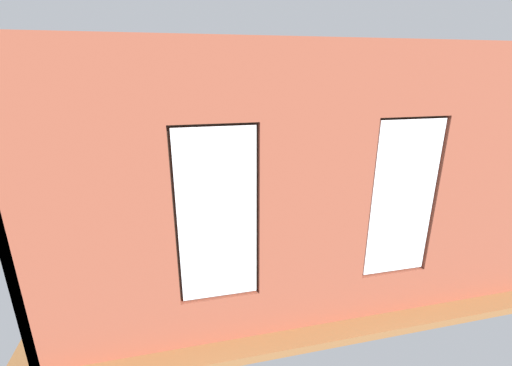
{
  "coord_description": "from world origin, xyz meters",
  "views": [
    {
      "loc": [
        1.44,
        6.12,
        3.02
      ],
      "look_at": [
        0.1,
        0.4,
        1.06
      ],
      "focal_mm": 24.0,
      "sensor_mm": 36.0,
      "label": 1
    }
  ],
  "objects_px": {
    "couch_left": "(384,214)",
    "potted_plant_near_tv": "(138,222)",
    "coffee_table": "(238,205)",
    "media_console": "(115,215)",
    "papasan_chair": "(220,177)",
    "potted_plant_foreground_right": "(136,171)",
    "potted_plant_mid_room_small": "(273,196)",
    "couch_by_window": "(303,269)",
    "tv_flatscreen": "(110,182)",
    "potted_plant_corner_near_left": "(329,158)",
    "potted_plant_beside_window_right": "(198,266)",
    "cup_ceramic": "(230,199)",
    "remote_gray": "(238,202)"
  },
  "relations": [
    {
      "from": "cup_ceramic",
      "to": "couch_left",
      "type": "bearing_deg",
      "value": 160.0
    },
    {
      "from": "tv_flatscreen",
      "to": "potted_plant_beside_window_right",
      "type": "xyz_separation_m",
      "value": [
        -1.45,
        2.84,
        -0.32
      ]
    },
    {
      "from": "potted_plant_beside_window_right",
      "to": "papasan_chair",
      "type": "bearing_deg",
      "value": -100.96
    },
    {
      "from": "potted_plant_beside_window_right",
      "to": "potted_plant_foreground_right",
      "type": "relative_size",
      "value": 1.05
    },
    {
      "from": "couch_by_window",
      "to": "potted_plant_beside_window_right",
      "type": "bearing_deg",
      "value": 3.78
    },
    {
      "from": "media_console",
      "to": "potted_plant_mid_room_small",
      "type": "distance_m",
      "value": 3.34
    },
    {
      "from": "potted_plant_near_tv",
      "to": "media_console",
      "type": "bearing_deg",
      "value": -59.37
    },
    {
      "from": "coffee_table",
      "to": "tv_flatscreen",
      "type": "distance_m",
      "value": 2.51
    },
    {
      "from": "couch_left",
      "to": "potted_plant_corner_near_left",
      "type": "relative_size",
      "value": 1.3
    },
    {
      "from": "coffee_table",
      "to": "media_console",
      "type": "xyz_separation_m",
      "value": [
        2.42,
        -0.34,
        -0.11
      ]
    },
    {
      "from": "potted_plant_mid_room_small",
      "to": "tv_flatscreen",
      "type": "bearing_deg",
      "value": 4.67
    },
    {
      "from": "tv_flatscreen",
      "to": "potted_plant_near_tv",
      "type": "relative_size",
      "value": 0.97
    },
    {
      "from": "coffee_table",
      "to": "media_console",
      "type": "relative_size",
      "value": 1.27
    },
    {
      "from": "couch_left",
      "to": "papasan_chair",
      "type": "bearing_deg",
      "value": -135.34
    },
    {
      "from": "media_console",
      "to": "coffee_table",
      "type": "bearing_deg",
      "value": 172.08
    },
    {
      "from": "coffee_table",
      "to": "potted_plant_near_tv",
      "type": "xyz_separation_m",
      "value": [
        1.87,
        0.59,
        0.1
      ]
    },
    {
      "from": "couch_by_window",
      "to": "cup_ceramic",
      "type": "bearing_deg",
      "value": -75.47
    },
    {
      "from": "media_console",
      "to": "potted_plant_foreground_right",
      "type": "distance_m",
      "value": 1.69
    },
    {
      "from": "papasan_chair",
      "to": "potted_plant_foreground_right",
      "type": "bearing_deg",
      "value": -3.81
    },
    {
      "from": "coffee_table",
      "to": "potted_plant_foreground_right",
      "type": "height_order",
      "value": "potted_plant_foreground_right"
    },
    {
      "from": "couch_by_window",
      "to": "papasan_chair",
      "type": "distance_m",
      "value": 4.27
    },
    {
      "from": "couch_by_window",
      "to": "cup_ceramic",
      "type": "relative_size",
      "value": 18.76
    },
    {
      "from": "couch_by_window",
      "to": "potted_plant_beside_window_right",
      "type": "xyz_separation_m",
      "value": [
        1.46,
        0.1,
        0.33
      ]
    },
    {
      "from": "remote_gray",
      "to": "papasan_chair",
      "type": "bearing_deg",
      "value": -118.17
    },
    {
      "from": "couch_left",
      "to": "potted_plant_near_tv",
      "type": "height_order",
      "value": "potted_plant_near_tv"
    },
    {
      "from": "remote_gray",
      "to": "tv_flatscreen",
      "type": "height_order",
      "value": "tv_flatscreen"
    },
    {
      "from": "remote_gray",
      "to": "potted_plant_corner_near_left",
      "type": "bearing_deg",
      "value": -177.55
    },
    {
      "from": "papasan_chair",
      "to": "potted_plant_mid_room_small",
      "type": "distance_m",
      "value": 1.6
    },
    {
      "from": "couch_left",
      "to": "media_console",
      "type": "xyz_separation_m",
      "value": [
        5.15,
        -1.28,
        -0.05
      ]
    },
    {
      "from": "potted_plant_mid_room_small",
      "to": "papasan_chair",
      "type": "bearing_deg",
      "value": -49.04
    },
    {
      "from": "potted_plant_near_tv",
      "to": "potted_plant_corner_near_left",
      "type": "bearing_deg",
      "value": -151.36
    },
    {
      "from": "papasan_chair",
      "to": "potted_plant_mid_room_small",
      "type": "bearing_deg",
      "value": 130.96
    },
    {
      "from": "coffee_table",
      "to": "cup_ceramic",
      "type": "distance_m",
      "value": 0.21
    },
    {
      "from": "couch_by_window",
      "to": "potted_plant_foreground_right",
      "type": "height_order",
      "value": "potted_plant_foreground_right"
    },
    {
      "from": "couch_left",
      "to": "potted_plant_mid_room_small",
      "type": "bearing_deg",
      "value": -131.98
    },
    {
      "from": "potted_plant_near_tv",
      "to": "papasan_chair",
      "type": "bearing_deg",
      "value": -125.82
    },
    {
      "from": "couch_left",
      "to": "potted_plant_foreground_right",
      "type": "height_order",
      "value": "potted_plant_foreground_right"
    },
    {
      "from": "potted_plant_corner_near_left",
      "to": "couch_left",
      "type": "bearing_deg",
      "value": 87.1
    },
    {
      "from": "cup_ceramic",
      "to": "tv_flatscreen",
      "type": "xyz_separation_m",
      "value": [
        2.27,
        -0.24,
        0.47
      ]
    },
    {
      "from": "couch_left",
      "to": "potted_plant_near_tv",
      "type": "xyz_separation_m",
      "value": [
        4.6,
        -0.35,
        0.16
      ]
    },
    {
      "from": "papasan_chair",
      "to": "remote_gray",
      "type": "bearing_deg",
      "value": 94.15
    },
    {
      "from": "cup_ceramic",
      "to": "potted_plant_beside_window_right",
      "type": "relative_size",
      "value": 0.08
    },
    {
      "from": "papasan_chair",
      "to": "potted_plant_beside_window_right",
      "type": "relative_size",
      "value": 0.9
    },
    {
      "from": "potted_plant_mid_room_small",
      "to": "potted_plant_beside_window_right",
      "type": "distance_m",
      "value": 3.66
    },
    {
      "from": "papasan_chair",
      "to": "couch_by_window",
      "type": "bearing_deg",
      "value": 98.47
    },
    {
      "from": "potted_plant_mid_room_small",
      "to": "potted_plant_beside_window_right",
      "type": "relative_size",
      "value": 0.34
    },
    {
      "from": "couch_by_window",
      "to": "potted_plant_near_tv",
      "type": "xyz_separation_m",
      "value": [
        2.37,
        -1.81,
        0.16
      ]
    },
    {
      "from": "potted_plant_mid_room_small",
      "to": "potted_plant_foreground_right",
      "type": "bearing_deg",
      "value": -23.75
    },
    {
      "from": "cup_ceramic",
      "to": "tv_flatscreen",
      "type": "height_order",
      "value": "tv_flatscreen"
    },
    {
      "from": "tv_flatscreen",
      "to": "coffee_table",
      "type": "bearing_deg",
      "value": 172.02
    }
  ]
}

